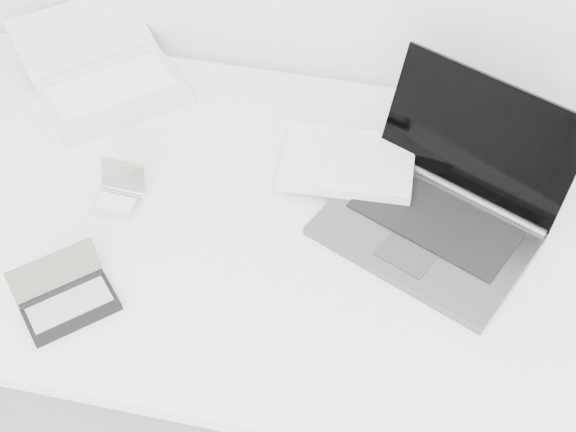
% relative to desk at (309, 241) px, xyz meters
% --- Properties ---
extents(desk, '(1.60, 0.80, 0.73)m').
position_rel_desk_xyz_m(desk, '(0.00, 0.00, 0.00)').
color(desk, white).
rests_on(desk, ground).
extents(laptop_large, '(0.52, 0.43, 0.23)m').
position_rel_desk_xyz_m(laptop_large, '(0.17, 0.08, 0.08)').
color(laptop_large, '#595B5E').
rests_on(laptop_large, desk).
extents(netbook_open_white, '(0.44, 0.45, 0.08)m').
position_rel_desk_xyz_m(netbook_open_white, '(-0.49, 0.28, 0.07)').
color(netbook_open_white, silver).
rests_on(netbook_open_white, desk).
extents(pda_silver, '(0.09, 0.09, 0.07)m').
position_rel_desk_xyz_m(pda_silver, '(-0.35, -0.02, 0.06)').
color(pda_silver, silver).
rests_on(pda_silver, desk).
extents(palmtop_charcoal, '(0.18, 0.17, 0.08)m').
position_rel_desk_xyz_m(palmtop_charcoal, '(-0.35, -0.25, 0.06)').
color(palmtop_charcoal, black).
rests_on(palmtop_charcoal, desk).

